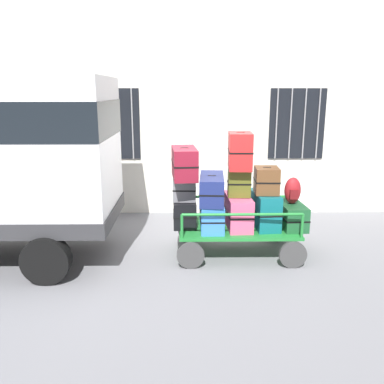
# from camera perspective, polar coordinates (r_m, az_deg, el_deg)

# --- Properties ---
(ground_plane) EXTENTS (40.00, 40.00, 0.00)m
(ground_plane) POSITION_cam_1_polar(r_m,az_deg,el_deg) (6.91, 0.89, -8.96)
(ground_plane) COLOR slate
(building_wall) EXTENTS (12.00, 0.38, 5.00)m
(building_wall) POSITION_cam_1_polar(r_m,az_deg,el_deg) (9.00, 0.46, 12.76)
(building_wall) COLOR silver
(building_wall) RESTS_ON ground
(luggage_cart) EXTENTS (2.03, 1.26, 0.48)m
(luggage_cart) POSITION_cam_1_polar(r_m,az_deg,el_deg) (6.92, 6.40, -5.56)
(luggage_cart) COLOR #1E722D
(luggage_cart) RESTS_ON ground
(cart_railing) EXTENTS (1.91, 1.12, 0.40)m
(cart_railing) POSITION_cam_1_polar(r_m,az_deg,el_deg) (6.79, 6.50, -2.25)
(cart_railing) COLOR #1E722D
(cart_railing) RESTS_ON luggage_cart
(suitcase_left_bottom) EXTENTS (0.40, 0.53, 0.44)m
(suitcase_left_bottom) POSITION_cam_1_polar(r_m,az_deg,el_deg) (6.80, -1.04, -3.06)
(suitcase_left_bottom) COLOR black
(suitcase_left_bottom) RESTS_ON luggage_cart
(suitcase_left_middle) EXTENTS (0.39, 0.27, 0.40)m
(suitcase_left_middle) POSITION_cam_1_polar(r_m,az_deg,el_deg) (6.69, -1.06, 0.38)
(suitcase_left_middle) COLOR slate
(suitcase_left_middle) RESTS_ON suitcase_left_bottom
(suitcase_left_top) EXTENTS (0.45, 0.85, 0.50)m
(suitcase_left_top) POSITION_cam_1_polar(r_m,az_deg,el_deg) (6.55, -1.08, 4.08)
(suitcase_left_top) COLOR maroon
(suitcase_left_top) RESTS_ON suitcase_left_middle
(suitcase_midleft_bottom) EXTENTS (0.38, 0.98, 0.45)m
(suitcase_midleft_bottom) POSITION_cam_1_polar(r_m,az_deg,el_deg) (6.79, 2.73, -3.09)
(suitcase_midleft_bottom) COLOR #3372C6
(suitcase_midleft_bottom) RESTS_ON luggage_cart
(suitcase_midleft_middle) EXTENTS (0.45, 0.97, 0.44)m
(suitcase_midleft_middle) POSITION_cam_1_polar(r_m,az_deg,el_deg) (6.64, 2.79, 0.48)
(suitcase_midleft_middle) COLOR navy
(suitcase_midleft_middle) RESTS_ON suitcase_midleft_bottom
(suitcase_center_bottom) EXTENTS (0.42, 0.89, 0.54)m
(suitcase_center_bottom) POSITION_cam_1_polar(r_m,az_deg,el_deg) (6.81, 6.49, -2.72)
(suitcase_center_bottom) COLOR #CC4C72
(suitcase_center_bottom) RESTS_ON luggage_cart
(suitcase_center_middle) EXTENTS (0.38, 0.29, 0.46)m
(suitcase_center_middle) POSITION_cam_1_polar(r_m,az_deg,el_deg) (6.65, 6.64, 1.30)
(suitcase_center_middle) COLOR #4C5119
(suitcase_center_middle) RESTS_ON suitcase_center_bottom
(suitcase_center_top) EXTENTS (0.40, 0.59, 0.59)m
(suitcase_center_top) POSITION_cam_1_polar(r_m,az_deg,el_deg) (6.55, 6.77, 5.75)
(suitcase_center_top) COLOR #B21E1E
(suitcase_center_top) RESTS_ON suitcase_center_middle
(suitcase_midright_bottom) EXTENTS (0.44, 0.82, 0.59)m
(suitcase_midright_bottom) POSITION_cam_1_polar(r_m,az_deg,el_deg) (6.88, 10.17, -2.46)
(suitcase_midright_bottom) COLOR #0F5960
(suitcase_midright_bottom) RESTS_ON luggage_cart
(suitcase_midright_middle) EXTENTS (0.40, 0.46, 0.43)m
(suitcase_midright_middle) POSITION_cam_1_polar(r_m,az_deg,el_deg) (6.72, 10.42, 1.62)
(suitcase_midright_middle) COLOR brown
(suitcase_midright_middle) RESTS_ON suitcase_midright_bottom
(suitcase_right_bottom) EXTENTS (0.43, 0.85, 0.40)m
(suitcase_right_bottom) POSITION_cam_1_polar(r_m,az_deg,el_deg) (7.02, 13.70, -3.11)
(suitcase_right_bottom) COLOR #194C28
(suitcase_right_bottom) RESTS_ON luggage_cart
(backpack) EXTENTS (0.27, 0.22, 0.44)m
(backpack) POSITION_cam_1_polar(r_m,az_deg,el_deg) (6.88, 13.95, 0.18)
(backpack) COLOR maroon
(backpack) RESTS_ON suitcase_right_bottom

